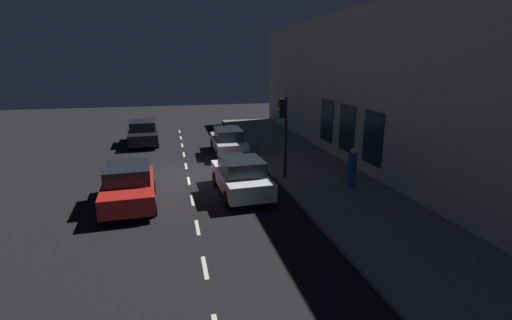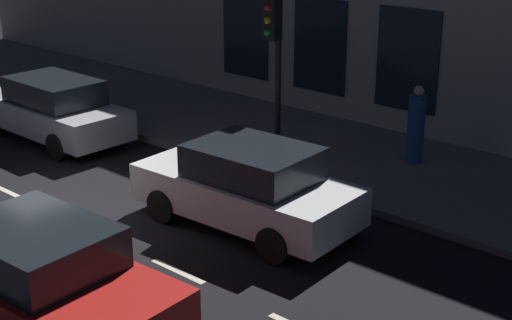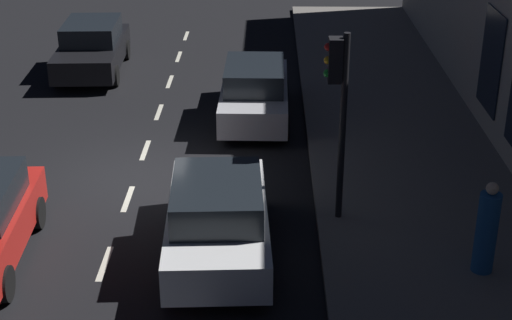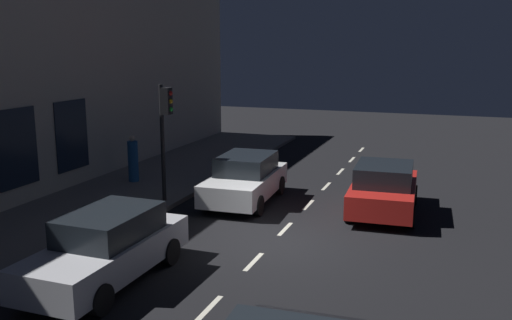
{
  "view_description": "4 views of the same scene",
  "coord_description": "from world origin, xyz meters",
  "px_view_note": "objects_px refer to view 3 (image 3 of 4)",
  "views": [
    {
      "loc": [
        -0.69,
        -17.96,
        5.49
      ],
      "look_at": [
        2.8,
        -2.96,
        1.36
      ],
      "focal_mm": 26.1,
      "sensor_mm": 36.0,
      "label": 1
    },
    {
      "loc": [
        -7.37,
        -11.89,
        5.92
      ],
      "look_at": [
        2.32,
        -3.24,
        1.23
      ],
      "focal_mm": 53.14,
      "sensor_mm": 36.0,
      "label": 2
    },
    {
      "loc": [
        2.98,
        -15.89,
        7.72
      ],
      "look_at": [
        2.77,
        -2.26,
        1.51
      ],
      "focal_mm": 54.9,
      "sensor_mm": 36.0,
      "label": 3
    },
    {
      "loc": [
        -4.4,
        13.54,
        5.17
      ],
      "look_at": [
        2.08,
        -4.29,
        1.22
      ],
      "focal_mm": 39.14,
      "sensor_mm": 36.0,
      "label": 4
    }
  ],
  "objects_px": {
    "parked_car_1": "(218,218)",
    "parked_car_0": "(92,47)",
    "parked_car_3": "(255,91)",
    "pedestrian_0": "(486,231)",
    "traffic_light": "(338,92)"
  },
  "relations": [
    {
      "from": "parked_car_1",
      "to": "parked_car_3",
      "type": "xyz_separation_m",
      "value": [
        0.57,
        6.98,
        -0.0
      ]
    },
    {
      "from": "traffic_light",
      "to": "pedestrian_0",
      "type": "relative_size",
      "value": 2.19
    },
    {
      "from": "traffic_light",
      "to": "parked_car_1",
      "type": "relative_size",
      "value": 0.88
    },
    {
      "from": "parked_car_0",
      "to": "pedestrian_0",
      "type": "relative_size",
      "value": 2.6
    },
    {
      "from": "parked_car_0",
      "to": "parked_car_3",
      "type": "xyz_separation_m",
      "value": [
        5.16,
        -4.04,
        -0.0
      ]
    },
    {
      "from": "traffic_light",
      "to": "parked_car_0",
      "type": "bearing_deg",
      "value": 125.02
    },
    {
      "from": "parked_car_1",
      "to": "pedestrian_0",
      "type": "xyz_separation_m",
      "value": [
        4.74,
        -0.69,
        0.16
      ]
    },
    {
      "from": "parked_car_1",
      "to": "parked_car_0",
      "type": "bearing_deg",
      "value": 109.77
    },
    {
      "from": "traffic_light",
      "to": "parked_car_1",
      "type": "height_order",
      "value": "traffic_light"
    },
    {
      "from": "parked_car_3",
      "to": "pedestrian_0",
      "type": "height_order",
      "value": "pedestrian_0"
    },
    {
      "from": "traffic_light",
      "to": "parked_car_1",
      "type": "xyz_separation_m",
      "value": [
        -2.23,
        -1.28,
        -2.01
      ]
    },
    {
      "from": "parked_car_0",
      "to": "parked_car_3",
      "type": "bearing_deg",
      "value": 139.42
    },
    {
      "from": "traffic_light",
      "to": "parked_car_3",
      "type": "bearing_deg",
      "value": 106.26
    },
    {
      "from": "parked_car_0",
      "to": "parked_car_1",
      "type": "bearing_deg",
      "value": 110.09
    },
    {
      "from": "parked_car_3",
      "to": "parked_car_1",
      "type": "bearing_deg",
      "value": -93.97
    }
  ]
}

